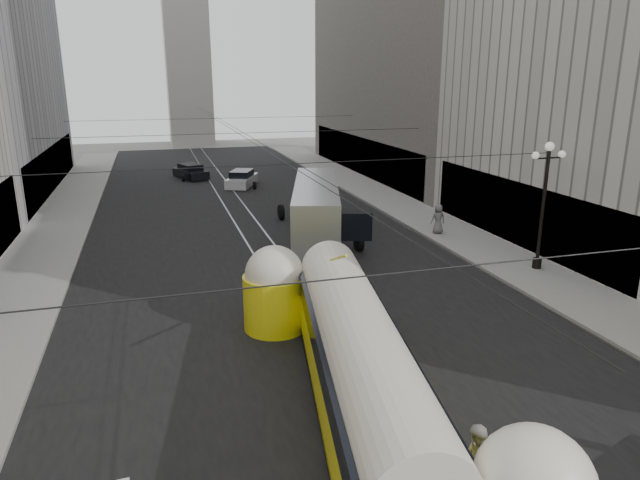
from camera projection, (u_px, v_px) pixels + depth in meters
road at (245, 221)px, 39.01m from camera, size 20.00×85.00×0.02m
sidewalk_left at (62, 220)px, 38.97m from camera, size 4.00×72.00×0.15m
sidewalk_right at (387, 199)px, 45.47m from camera, size 4.00×72.00×0.15m
rail_left at (234, 222)px, 38.81m from camera, size 0.12×85.00×0.04m
rail_right at (256, 220)px, 39.21m from camera, size 0.12×85.00×0.04m
building_right_far at (421, 2)px, 54.20m from camera, size 12.60×32.60×32.60m
distant_tower at (186, 35)px, 78.66m from camera, size 6.00×6.00×31.36m
lamppost_right_mid at (544, 199)px, 28.02m from camera, size 1.86×0.44×6.37m
catenary at (246, 136)px, 36.49m from camera, size 25.00×72.00×0.23m
streetcar at (359, 361)px, 16.37m from camera, size 4.65×15.40×3.41m
city_bus at (316, 207)px, 35.38m from camera, size 6.01×13.01×3.19m
sedan_white_far at (242, 179)px, 51.08m from camera, size 3.60×5.00×1.46m
sedan_dark_far at (191, 172)px, 55.05m from camera, size 3.30×4.84×1.41m
pedestrian_crossing_b at (476, 463)px, 13.18m from camera, size 1.03×1.13×1.88m
pedestrian_sidewalk_right at (438, 219)px, 35.17m from camera, size 0.92×0.59×1.83m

